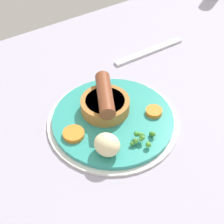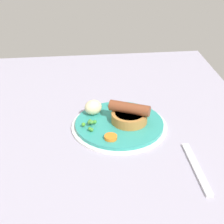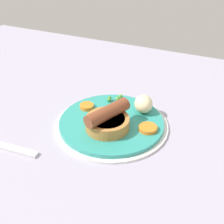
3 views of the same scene
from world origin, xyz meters
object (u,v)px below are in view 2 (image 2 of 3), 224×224
(dinner_plate, at_px, (119,125))
(fork, at_px, (196,168))
(potato_chunk_0, at_px, (93,107))
(sausage_pudding, at_px, (129,115))
(pea_pile, at_px, (90,124))
(carrot_slice_0, at_px, (116,106))
(carrot_slice_1, at_px, (112,137))

(dinner_plate, xyz_separation_m, fork, (0.19, 0.15, -0.00))
(potato_chunk_0, bearing_deg, sausage_pudding, 60.59)
(pea_pile, height_order, fork, pea_pile)
(dinner_plate, xyz_separation_m, pea_pile, (0.01, -0.07, 0.02))
(dinner_plate, relative_size, carrot_slice_0, 6.38)
(potato_chunk_0, bearing_deg, carrot_slice_0, 115.68)
(dinner_plate, distance_m, carrot_slice_1, 0.08)
(sausage_pudding, xyz_separation_m, pea_pile, (0.01, -0.10, -0.01))
(sausage_pudding, xyz_separation_m, carrot_slice_1, (0.07, -0.05, -0.02))
(sausage_pudding, xyz_separation_m, potato_chunk_0, (-0.05, -0.09, -0.00))
(sausage_pudding, distance_m, pea_pile, 0.10)
(dinner_plate, bearing_deg, sausage_pudding, 92.54)
(dinner_plate, height_order, carrot_slice_0, carrot_slice_0)
(carrot_slice_1, bearing_deg, sausage_pudding, 143.83)
(carrot_slice_0, bearing_deg, pea_pile, -38.31)
(pea_pile, bearing_deg, carrot_slice_1, 39.15)
(pea_pile, xyz_separation_m, carrot_slice_0, (-0.10, 0.08, -0.01))
(carrot_slice_1, bearing_deg, potato_chunk_0, -163.91)
(sausage_pudding, height_order, potato_chunk_0, sausage_pudding)
(carrot_slice_1, distance_m, fork, 0.21)
(pea_pile, height_order, carrot_slice_0, pea_pile)
(pea_pile, xyz_separation_m, carrot_slice_1, (0.06, 0.05, -0.01))
(fork, bearing_deg, potato_chunk_0, -138.81)
(sausage_pudding, distance_m, carrot_slice_1, 0.09)
(potato_chunk_0, xyz_separation_m, fork, (0.24, 0.21, -0.03))
(carrot_slice_0, bearing_deg, potato_chunk_0, -64.32)
(carrot_slice_0, xyz_separation_m, carrot_slice_1, (0.15, -0.03, 0.00))
(sausage_pudding, distance_m, carrot_slice_0, 0.09)
(pea_pile, bearing_deg, dinner_plate, 100.32)
(dinner_plate, height_order, sausage_pudding, sausage_pudding)
(sausage_pudding, distance_m, fork, 0.23)
(pea_pile, distance_m, potato_chunk_0, 0.07)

